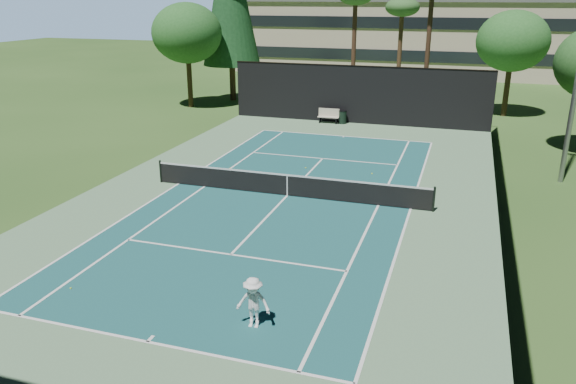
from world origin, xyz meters
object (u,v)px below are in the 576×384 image
at_px(tennis_net, 287,184).
at_px(tennis_ball_b, 306,168).
at_px(player, 253,303).
at_px(tennis_ball_c, 372,174).
at_px(tennis_ball_d, 230,168).
at_px(trash_bin, 343,117).
at_px(tennis_ball_a, 71,288).
at_px(park_bench, 329,115).

relative_size(tennis_net, tennis_ball_b, 167.71).
xyz_separation_m(tennis_net, player, (2.37, -10.33, 0.18)).
distance_m(tennis_net, tennis_ball_c, 5.39).
distance_m(tennis_ball_c, tennis_ball_d, 7.34).
bearing_deg(tennis_net, trash_bin, 93.40).
relative_size(tennis_ball_c, tennis_ball_d, 1.34).
distance_m(tennis_ball_a, tennis_ball_c, 16.04).
height_order(tennis_ball_a, trash_bin, trash_bin).
bearing_deg(trash_bin, player, -82.75).
bearing_deg(tennis_ball_d, tennis_net, -36.96).
distance_m(tennis_ball_a, trash_bin, 25.86).
relative_size(player, tennis_ball_a, 24.15).
bearing_deg(tennis_ball_c, tennis_ball_a, -115.19).
relative_size(tennis_net, tennis_ball_c, 166.68).
relative_size(tennis_ball_b, trash_bin, 0.08).
bearing_deg(tennis_ball_a, trash_bin, 83.75).
relative_size(player, tennis_ball_c, 19.06).
distance_m(tennis_ball_d, park_bench, 12.56).
height_order(tennis_ball_a, tennis_ball_d, tennis_ball_a).
bearing_deg(player, tennis_net, 100.61).
relative_size(tennis_net, tennis_ball_a, 211.21).
xyz_separation_m(tennis_net, trash_bin, (-0.92, 15.57, -0.08)).
bearing_deg(tennis_ball_a, player, -1.86).
relative_size(player, park_bench, 0.98).
height_order(player, tennis_ball_c, player).
xyz_separation_m(tennis_ball_c, tennis_ball_d, (-7.23, -1.27, -0.01)).
height_order(player, tennis_ball_d, player).
distance_m(tennis_ball_a, tennis_ball_d, 13.25).
bearing_deg(tennis_ball_c, park_bench, 114.28).
xyz_separation_m(player, park_bench, (-4.28, 25.80, -0.19)).
relative_size(tennis_ball_a, tennis_ball_d, 1.06).
relative_size(tennis_ball_c, trash_bin, 0.08).
height_order(player, tennis_ball_b, player).
xyz_separation_m(tennis_net, tennis_ball_d, (-4.14, 3.11, -0.53)).
bearing_deg(park_bench, tennis_net, -82.96).
xyz_separation_m(tennis_net, tennis_ball_a, (-3.74, -10.13, -0.53)).
bearing_deg(tennis_net, tennis_ball_a, -110.27).
distance_m(tennis_ball_a, tennis_ball_b, 14.85).
relative_size(player, tennis_ball_d, 25.48).
height_order(tennis_net, tennis_ball_d, tennis_net).
bearing_deg(tennis_ball_b, player, -79.39).
relative_size(tennis_ball_a, park_bench, 0.04).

